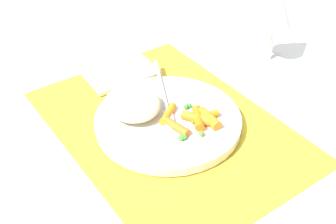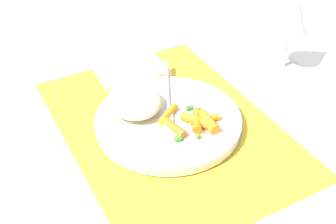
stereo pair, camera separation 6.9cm
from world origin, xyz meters
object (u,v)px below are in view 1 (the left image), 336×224
carrot_portion (194,119)px  fork (164,99)px  wine_glass (277,10)px  napkin (121,73)px  rice_mound (133,103)px  plate (168,120)px

carrot_portion → fork: bearing=-176.2°
carrot_portion → fork: carrot_portion is taller
carrot_portion → fork: (-0.08, -0.01, -0.00)m
wine_glass → napkin: wine_glass is taller
rice_mound → wine_glass: (-0.01, 0.34, 0.07)m
plate → fork: bearing=152.9°
rice_mound → napkin: bearing=158.1°
rice_mound → napkin: 0.15m
carrot_portion → plate: bearing=-144.1°
carrot_portion → napkin: size_ratio=0.69×
carrot_portion → napkin: carrot_portion is taller
carrot_portion → napkin: 0.22m
fork → wine_glass: 0.29m
rice_mound → fork: bearing=86.7°
rice_mound → napkin: rice_mound is taller
plate → napkin: size_ratio=1.84×
carrot_portion → fork: 0.08m
plate → napkin: (-0.18, 0.01, -0.00)m
fork → rice_mound: bearing=-93.3°
napkin → plate: bearing=-4.3°
rice_mound → carrot_portion: size_ratio=1.10×
fork → wine_glass: (-0.02, 0.28, 0.09)m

